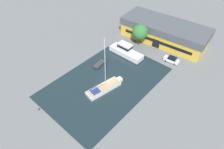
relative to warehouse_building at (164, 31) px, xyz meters
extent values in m
plane|color=slate|center=(-0.60, -27.36, -3.16)|extent=(440.00, 440.00, 0.00)
cube|color=#19282D|center=(-0.60, -27.36, -3.16)|extent=(20.96, 32.28, 0.01)
cube|color=gold|center=(0.00, 0.00, -1.16)|extent=(27.66, 13.17, 3.99)
cube|color=#474C51|center=(0.00, 0.00, 1.95)|extent=(28.49, 13.56, 2.24)
cube|color=black|center=(0.50, -5.35, -1.76)|extent=(2.40, 0.28, 2.79)
cube|color=black|center=(0.50, -5.34, -0.96)|extent=(22.66, 2.17, 1.00)
cylinder|color=brown|center=(-4.15, -7.85, -1.67)|extent=(0.28, 0.28, 2.97)
sphere|color=#2D6B33|center=(-4.15, -7.85, 1.67)|extent=(4.94, 4.94, 4.94)
cube|color=silver|center=(7.97, -8.63, -2.47)|extent=(4.58, 2.21, 0.82)
cube|color=black|center=(8.14, -8.62, -1.73)|extent=(2.45, 1.78, 0.67)
cube|color=black|center=(6.99, -8.73, -1.76)|extent=(0.18, 1.41, 0.53)
cylinder|color=black|center=(6.68, -9.55, -2.86)|extent=(0.62, 0.26, 0.60)
cylinder|color=black|center=(6.52, -7.99, -2.86)|extent=(0.62, 0.26, 0.60)
cylinder|color=black|center=(9.41, -9.28, -2.86)|extent=(0.62, 0.26, 0.60)
cylinder|color=black|center=(9.25, -7.71, -2.86)|extent=(0.62, 0.26, 0.60)
cube|color=silver|center=(0.81, -29.71, -2.68)|extent=(4.48, 9.47, 0.94)
cube|color=silver|center=(1.77, -24.65, -2.68)|extent=(1.48, 1.42, 0.94)
cube|color=tan|center=(0.81, -29.71, -2.17)|extent=(4.30, 9.09, 0.08)
cylinder|color=silver|center=(0.93, -29.04, 4.76)|extent=(0.16, 0.16, 13.78)
cylinder|color=silver|center=(0.55, -31.05, -1.03)|extent=(0.88, 4.05, 0.12)
cube|color=navy|center=(0.34, -32.17, -1.98)|extent=(2.32, 2.34, 0.30)
cube|color=silver|center=(-3.86, -14.87, -2.27)|extent=(10.72, 3.25, 1.76)
cube|color=black|center=(-3.86, -14.87, -3.01)|extent=(10.83, 3.32, 0.18)
cube|color=silver|center=(-4.40, -14.87, -0.31)|extent=(4.08, 2.33, 2.16)
cube|color=black|center=(-4.40, -14.87, -0.10)|extent=(4.16, 2.40, 0.69)
cube|color=#23282D|center=(-6.66, -23.55, -2.88)|extent=(2.13, 4.20, 0.54)
cube|color=#333338|center=(-6.66, -23.55, -2.57)|extent=(2.24, 4.38, 0.08)
cylinder|color=#47474C|center=(-5.89, -44.13, -2.98)|extent=(0.32, 0.32, 0.36)
sphere|color=#47474C|center=(-5.89, -44.13, -2.70)|extent=(0.36, 0.36, 0.36)
camera|label=1|loc=(25.08, -54.01, 33.57)|focal=32.00mm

